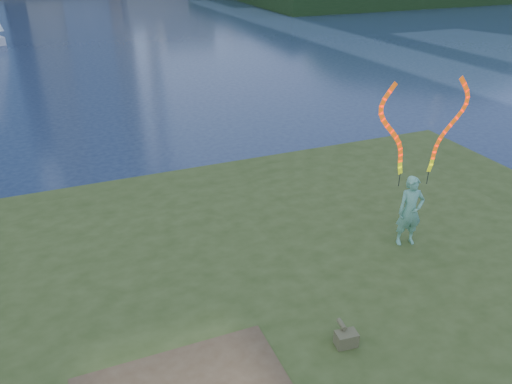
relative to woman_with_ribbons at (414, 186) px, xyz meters
name	(u,v)px	position (x,y,z in m)	size (l,w,h in m)	color
ground	(253,297)	(-3.54, 0.41, -2.21)	(320.00, 320.00, 0.00)	#19263F
grassy_knoll	(302,359)	(-3.54, -1.89, -1.87)	(20.00, 18.00, 0.80)	#344217
woman_with_ribbons	(414,186)	(0.00, 0.00, 0.00)	(2.01, 0.58, 4.01)	#1A7F4C
canvas_bag	(346,338)	(-2.94, -2.26, -1.27)	(0.39, 0.44, 0.35)	#4A4425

